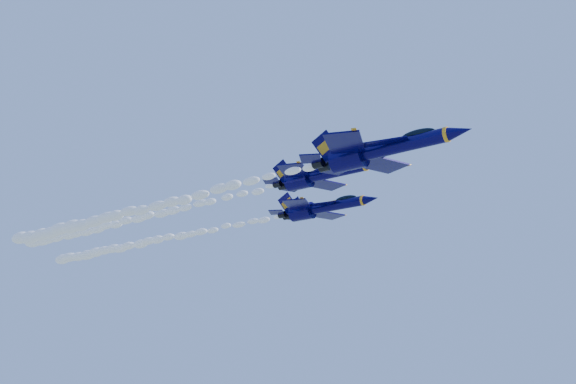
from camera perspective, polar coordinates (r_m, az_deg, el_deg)
The scene contains 6 objects.
jet_lead at distance 59.58m, azimuth 9.12°, elevation 4.21°, with size 17.50×14.36×6.50m.
smoke_trail_jet_lead at distance 83.27m, azimuth -15.41°, elevation -1.91°, with size 62.76×2.37×2.13m, color white.
jet_second at distance 74.45m, azimuth 3.21°, elevation 1.72°, with size 16.19×13.28×6.02m.
smoke_trail_jet_second at distance 99.39m, azimuth -15.73°, elevation -2.77°, with size 62.76×2.19×1.97m, color white.
jet_third at distance 87.36m, azimuth 3.36°, elevation -1.61°, with size 17.45×14.31×6.48m.
smoke_trail_jet_third at distance 112.29m, azimuth -13.64°, elevation -4.90°, with size 62.76×2.36×2.13m, color white.
Camera 1 is at (41.22, -64.13, 129.34)m, focal length 35.00 mm.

